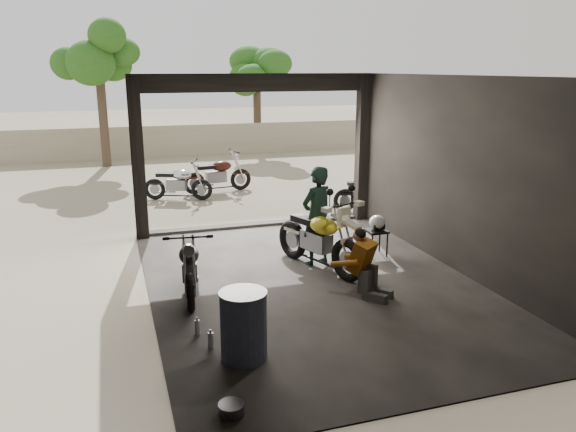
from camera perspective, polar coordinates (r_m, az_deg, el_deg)
ground at (r=8.92m, az=2.51°, el=-6.97°), size 80.00×80.00×0.00m
garage at (r=9.03m, az=1.40°, el=1.82°), size 7.00×7.13×3.20m
boundary_wall at (r=22.12m, az=-10.20°, el=7.58°), size 18.00×0.30×1.20m
tree_left at (r=20.27m, az=-18.81°, el=16.00°), size 2.20×2.20×5.60m
tree_right at (r=22.49m, az=-3.22°, el=15.46°), size 2.20×2.20×5.00m
main_bike at (r=9.38m, az=3.12°, el=-1.80°), size 1.37×2.03×1.26m
left_bike at (r=8.49m, az=-10.00°, el=-4.54°), size 0.83×1.62×1.05m
outside_bike_a at (r=14.67m, az=-11.14°, el=3.60°), size 1.66×1.12×1.04m
outside_bike_b at (r=15.42m, az=-7.16°, el=4.48°), size 1.75×0.91×1.13m
outside_bike_c at (r=13.42m, az=8.38°, el=2.71°), size 1.63×0.86×1.05m
rider at (r=9.56m, az=2.95°, el=-0.03°), size 0.74×0.62×1.72m
mechanic at (r=8.32m, az=8.17°, el=-5.02°), size 0.84×0.87×1.01m
stool at (r=10.21m, az=8.97°, el=-1.81°), size 0.35×0.35×0.49m
helmet at (r=10.18m, az=9.03°, el=-0.64°), size 0.37×0.38×0.27m
oil_drum at (r=6.61m, az=-4.53°, el=-11.15°), size 0.64×0.64×0.84m
sign_post at (r=13.36m, az=11.00°, el=6.59°), size 0.73×0.08×2.19m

